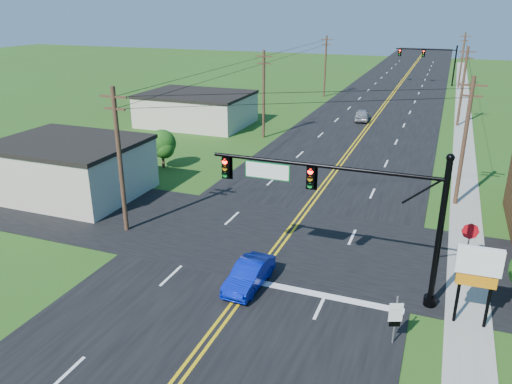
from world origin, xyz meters
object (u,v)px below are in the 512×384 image
at_px(signal_mast_main, 342,200).
at_px(signal_mast_far, 429,58).
at_px(stop_sign, 470,236).
at_px(blue_car, 249,275).
at_px(route_sign, 395,317).

bearing_deg(signal_mast_main, signal_mast_far, 89.92).
relative_size(signal_mast_main, stop_sign, 4.42).
relative_size(signal_mast_far, blue_car, 2.79).
bearing_deg(route_sign, signal_mast_far, 70.87).
height_order(signal_mast_main, blue_car, signal_mast_main).
height_order(signal_mast_far, blue_car, signal_mast_far).
xyz_separation_m(signal_mast_far, blue_car, (-4.23, -73.47, -3.90)).
bearing_deg(signal_mast_far, signal_mast_main, -90.08).
xyz_separation_m(signal_mast_main, stop_sign, (6.05, 4.66, -2.91)).
distance_m(signal_mast_far, stop_sign, 67.66).
bearing_deg(route_sign, blue_car, 142.85).
xyz_separation_m(blue_car, route_sign, (7.30, -2.05, 0.69)).
height_order(signal_mast_far, route_sign, signal_mast_far).
distance_m(blue_car, route_sign, 7.61).
relative_size(signal_mast_far, route_sign, 4.78).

